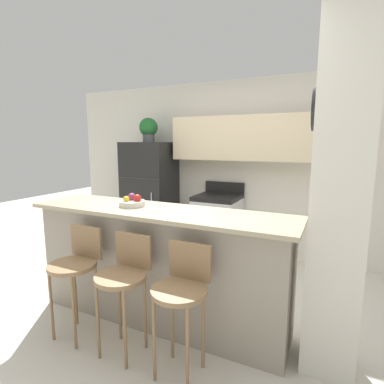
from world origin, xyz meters
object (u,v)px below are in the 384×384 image
refrigerator (150,195)px  fruit_bowl (132,202)px  potted_plant_on_fridge (149,129)px  trash_bin (176,242)px  bar_stool_left (76,265)px  stove_range (217,226)px  bar_stool_right (182,290)px  bar_stool_mid (124,276)px

refrigerator → fruit_bowl: bearing=-61.2°
potted_plant_on_fridge → trash_bin: 1.79m
bar_stool_left → refrigerator: bearing=108.0°
stove_range → trash_bin: stove_range is taller
bar_stool_right → bar_stool_mid: bearing=180.0°
bar_stool_mid → fruit_bowl: size_ratio=3.86×
refrigerator → bar_stool_mid: 2.54m
stove_range → bar_stool_right: size_ratio=1.14×
stove_range → potted_plant_on_fridge: potted_plant_on_fridge is taller
bar_stool_left → fruit_bowl: (0.21, 0.53, 0.47)m
bar_stool_mid → trash_bin: 2.15m
refrigerator → bar_stool_right: 2.82m
potted_plant_on_fridge → bar_stool_left: bearing=-72.0°
bar_stool_right → fruit_bowl: fruit_bowl is taller
bar_stool_right → trash_bin: (-1.14, 2.01, -0.44)m
trash_bin → bar_stool_left: bearing=-86.3°
stove_range → fruit_bowl: (-0.22, -1.70, 0.64)m
refrigerator → bar_stool_right: bearing=-52.0°
bar_stool_left → fruit_bowl: 0.74m
stove_range → potted_plant_on_fridge: 1.81m
bar_stool_left → potted_plant_on_fridge: bearing=108.0°
bar_stool_right → potted_plant_on_fridge: potted_plant_on_fridge is taller
fruit_bowl → bar_stool_left: bearing=-111.5°
stove_range → bar_stool_right: bearing=-75.4°
refrigerator → potted_plant_on_fridge: potted_plant_on_fridge is taller
trash_bin → bar_stool_right: bearing=-60.4°
bar_stool_right → potted_plant_on_fridge: bearing=128.0°
potted_plant_on_fridge → bar_stool_right: bearing=-52.0°
bar_stool_left → bar_stool_right: size_ratio=1.00×
stove_range → bar_stool_mid: stove_range is taller
refrigerator → fruit_bowl: 1.94m
bar_stool_left → potted_plant_on_fridge: 2.64m
bar_stool_right → potted_plant_on_fridge: (-1.73, 2.21, 1.24)m
trash_bin → potted_plant_on_fridge: bearing=160.6°
trash_bin → bar_stool_mid: bearing=-72.4°
stove_range → fruit_bowl: fruit_bowl is taller
trash_bin → fruit_bowl: bearing=-77.1°
refrigerator → bar_stool_left: 2.34m
stove_range → trash_bin: bearing=-158.4°
bar_stool_right → bar_stool_left: bearing=180.0°
bar_stool_right → trash_bin: bearing=119.6°
potted_plant_on_fridge → bar_stool_mid: bearing=-61.1°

